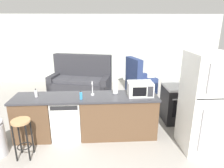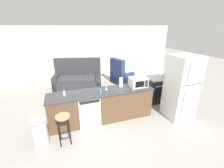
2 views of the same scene
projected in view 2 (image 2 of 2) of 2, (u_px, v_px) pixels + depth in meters
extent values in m
plane|color=gray|center=(98.00, 120.00, 4.41)|extent=(24.00, 24.00, 0.00)
cube|color=beige|center=(83.00, 52.00, 7.74)|extent=(10.00, 0.06, 2.60)
cube|color=brown|center=(63.00, 113.00, 3.98)|extent=(0.75, 0.62, 0.86)
cube|color=brown|center=(124.00, 103.00, 4.50)|extent=(1.55, 0.62, 0.86)
cube|color=#333338|center=(102.00, 92.00, 4.14)|extent=(2.94, 0.66, 0.04)
cube|color=black|center=(103.00, 118.00, 4.44)|extent=(2.86, 0.56, 0.08)
cube|color=white|center=(88.00, 109.00, 4.19)|extent=(0.58, 0.58, 0.84)
cube|color=black|center=(90.00, 102.00, 3.80)|extent=(0.52, 0.01, 0.08)
cylinder|color=#B2B2B7|center=(90.00, 106.00, 3.82)|extent=(0.44, 0.02, 0.02)
cube|color=black|center=(157.00, 89.00, 5.45)|extent=(0.76, 0.64, 0.85)
cube|color=black|center=(162.00, 92.00, 5.14)|extent=(0.53, 0.01, 0.43)
cylinder|color=silver|center=(164.00, 86.00, 5.04)|extent=(0.61, 0.03, 0.03)
cube|color=#B7B7BC|center=(158.00, 78.00, 5.28)|extent=(0.76, 0.64, 0.05)
torus|color=black|center=(156.00, 79.00, 5.11)|extent=(0.16, 0.16, 0.01)
torus|color=black|center=(164.00, 78.00, 5.21)|extent=(0.16, 0.16, 0.01)
torus|color=black|center=(152.00, 77.00, 5.34)|extent=(0.16, 0.16, 0.01)
torus|color=black|center=(160.00, 76.00, 5.44)|extent=(0.16, 0.16, 0.01)
cube|color=silver|center=(181.00, 88.00, 4.29)|extent=(0.72, 0.70, 1.86)
cylinder|color=#B2B2B7|center=(189.00, 73.00, 3.70)|extent=(0.02, 0.02, 0.49)
cylinder|color=#B2B2B7|center=(183.00, 106.00, 4.03)|extent=(0.02, 0.02, 0.81)
cube|color=black|center=(192.00, 85.00, 3.90)|extent=(0.68, 0.01, 0.01)
cube|color=white|center=(138.00, 82.00, 4.41)|extent=(0.50, 0.36, 0.28)
cube|color=black|center=(140.00, 84.00, 4.24)|extent=(0.27, 0.01, 0.18)
cube|color=#2D2D33|center=(146.00, 83.00, 4.30)|extent=(0.11, 0.01, 0.21)
cylinder|color=silver|center=(106.00, 89.00, 4.21)|extent=(0.07, 0.07, 0.03)
cylinder|color=silver|center=(106.00, 85.00, 4.16)|extent=(0.02, 0.02, 0.26)
cylinder|color=silver|center=(107.00, 81.00, 4.05)|extent=(0.02, 0.14, 0.02)
cylinder|color=#4C4C51|center=(121.00, 87.00, 4.42)|extent=(0.14, 0.14, 0.01)
cylinder|color=white|center=(121.00, 82.00, 4.37)|extent=(0.11, 0.11, 0.27)
cylinder|color=#338CCC|center=(100.00, 91.00, 3.95)|extent=(0.06, 0.06, 0.14)
cylinder|color=black|center=(100.00, 88.00, 3.92)|extent=(0.02, 0.02, 0.04)
cylinder|color=silver|center=(64.00, 93.00, 3.83)|extent=(0.06, 0.06, 0.14)
cylinder|color=black|center=(64.00, 90.00, 3.80)|extent=(0.02, 0.02, 0.04)
sphere|color=#B2B2B7|center=(165.00, 75.00, 5.18)|extent=(0.17, 0.17, 0.17)
sphere|color=black|center=(165.00, 73.00, 5.14)|extent=(0.03, 0.03, 0.03)
cone|color=#B2B2B7|center=(167.00, 75.00, 5.20)|extent=(0.08, 0.04, 0.06)
cylinder|color=tan|center=(63.00, 117.00, 3.29)|extent=(0.32, 0.32, 0.04)
cylinder|color=black|center=(59.00, 134.00, 3.30)|extent=(0.03, 0.03, 0.70)
cylinder|color=black|center=(70.00, 132.00, 3.36)|extent=(0.03, 0.03, 0.70)
cylinder|color=black|center=(59.00, 128.00, 3.49)|extent=(0.03, 0.03, 0.70)
cylinder|color=black|center=(69.00, 126.00, 3.56)|extent=(0.03, 0.03, 0.70)
torus|color=black|center=(65.00, 135.00, 3.48)|extent=(0.25, 0.25, 0.02)
cylinder|color=#B7B7BC|center=(40.00, 134.00, 3.36)|extent=(0.34, 0.34, 0.62)
ellipsoid|color=#B7B7BC|center=(37.00, 121.00, 3.23)|extent=(0.35, 0.35, 0.14)
cube|color=#2D2D33|center=(78.00, 84.00, 6.60)|extent=(2.16, 1.37, 0.42)
cube|color=#2D2D33|center=(78.00, 72.00, 6.75)|extent=(2.00, 0.73, 1.27)
cube|color=#2D2D33|center=(57.00, 82.00, 6.50)|extent=(0.42, 0.92, 0.62)
cube|color=#2D2D33|center=(99.00, 81.00, 6.62)|extent=(0.42, 0.92, 0.62)
cube|color=#3B3B41|center=(65.00, 78.00, 6.41)|extent=(0.70, 0.75, 0.12)
cube|color=#3B3B41|center=(78.00, 78.00, 6.45)|extent=(0.70, 0.75, 0.12)
cube|color=#3B3B41|center=(90.00, 78.00, 6.49)|extent=(0.70, 0.75, 0.12)
cube|color=navy|center=(122.00, 79.00, 7.22)|extent=(1.03, 1.06, 0.40)
cube|color=navy|center=(117.00, 72.00, 6.90)|extent=(0.46, 0.87, 1.20)
cube|color=navy|center=(127.00, 79.00, 6.93)|extent=(0.81, 0.40, 0.55)
cube|color=navy|center=(117.00, 76.00, 7.45)|extent=(0.81, 0.40, 0.55)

